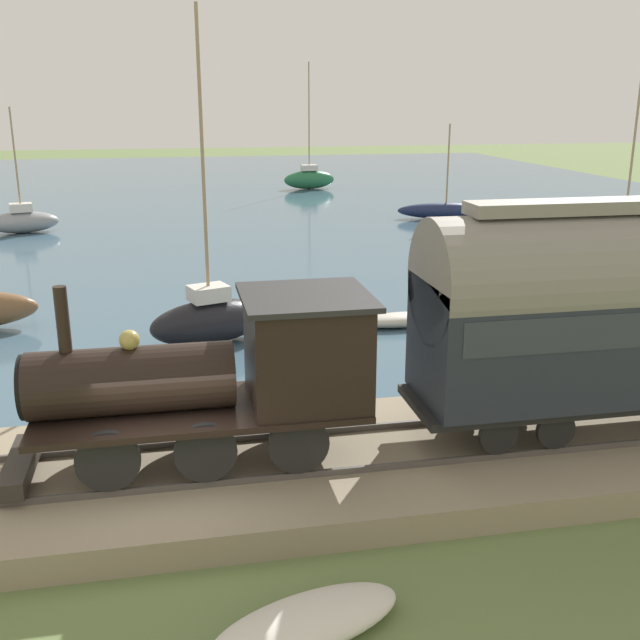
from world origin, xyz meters
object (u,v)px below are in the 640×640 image
Objects in this scene: sailboat_yellow at (622,248)px; sailboat_navy at (446,210)px; steam_locomotive at (232,369)px; sailboat_gray at (22,221)px; rowboat_off_pier at (402,320)px; sailboat_black at (210,318)px; sailboat_green at (309,179)px; rowboat_near_shore at (451,290)px; beached_dinghy at (308,622)px; rowboat_far_out at (607,356)px.

sailboat_navy is at bearing -4.89° from sailboat_yellow.
sailboat_yellow is 1.63× the size of sailboat_navy.
steam_locomotive is 33.85m from sailboat_navy.
rowboat_off_pier is at bearing -157.74° from sailboat_gray.
sailboat_black is 6.16m from rowboat_off_pier.
sailboat_black is at bearing 159.15° from sailboat_green.
sailboat_black is at bearing 95.65° from sailboat_yellow.
sailboat_yellow reaches higher than sailboat_navy.
rowboat_near_shore is (3.30, -2.91, 0.02)m from rowboat_off_pier.
sailboat_yellow is 26.84m from beached_dinghy.
steam_locomotive is 2.17× the size of beached_dinghy.
rowboat_near_shore is at bearing -35.66° from steam_locomotive.
sailboat_green is at bearing 30.63° from sailboat_navy.
rowboat_off_pier reaches higher than beached_dinghy.
sailboat_navy reaches higher than rowboat_off_pier.
sailboat_yellow reaches higher than sailboat_gray.
rowboat_far_out is at bearing -134.48° from rowboat_off_pier.
rowboat_far_out is at bearing -65.11° from steam_locomotive.
sailboat_yellow is 13.76m from rowboat_off_pier.
sailboat_yellow is at bearing -131.02° from sailboat_gray.
sailboat_green reaches higher than beached_dinghy.
sailboat_green is 17.59m from sailboat_navy.
steam_locomotive is at bearing 161.82° from sailboat_green.
sailboat_yellow reaches higher than rowboat_far_out.
rowboat_off_pier is at bearing 167.97° from sailboat_green.
rowboat_far_out is at bearing -47.72° from beached_dinghy.
sailboat_gray is at bearing 3.89° from sailboat_black.
rowboat_near_shore is (-17.48, 6.31, -0.26)m from sailboat_navy.
sailboat_gray is 3.00× the size of rowboat_far_out.
sailboat_navy is at bearing -62.87° from rowboat_near_shore.
sailboat_gray is 2.20× the size of beached_dinghy.
sailboat_gray reaches higher than rowboat_far_out.
beached_dinghy is (-13.58, 5.55, -0.01)m from rowboat_off_pier.
steam_locomotive is at bearing -177.29° from sailboat_gray.
rowboat_near_shore is (7.63, 1.70, 0.08)m from rowboat_far_out.
sailboat_gray is 2.19× the size of rowboat_off_pier.
steam_locomotive is 15.68m from rowboat_near_shore.
sailboat_gray is (29.95, 8.86, -1.73)m from steam_locomotive.
sailboat_black is 26.23m from sailboat_navy.
sailboat_green is at bearing 52.21° from rowboat_far_out.
sailboat_navy is 22.74m from rowboat_off_pier.
sailboat_navy is at bearing 40.86° from rowboat_far_out.
sailboat_gray reaches higher than steam_locomotive.
steam_locomotive reaches higher than rowboat_near_shore.
rowboat_near_shore reaches higher than beached_dinghy.
sailboat_gray is 24.93m from rowboat_near_shore.
rowboat_off_pier is (4.33, 4.62, 0.06)m from rowboat_far_out.
sailboat_yellow is (-13.91, -27.00, 0.16)m from sailboat_gray.
sailboat_gray is at bearing 46.69° from sailboat_yellow.
sailboat_navy is at bearing -25.26° from rowboat_off_pier.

